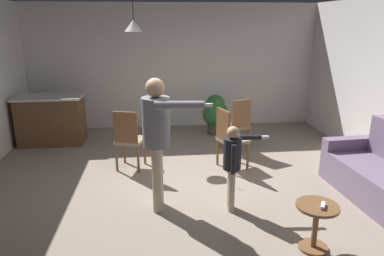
{
  "coord_description": "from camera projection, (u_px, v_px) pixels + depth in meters",
  "views": [
    {
      "loc": [
        -0.41,
        -4.71,
        2.35
      ],
      "look_at": [
        0.05,
        -0.33,
        1.0
      ],
      "focal_mm": 33.24,
      "sensor_mm": 36.0,
      "label": 1
    }
  ],
  "objects": [
    {
      "name": "dining_chair_near_wall",
      "position": [
        229.0,
        136.0,
        5.72
      ],
      "size": [
        0.53,
        0.53,
        1.0
      ],
      "rotation": [
        0.0,
        0.0,
        5.05
      ],
      "color": "brown",
      "rests_on": "ground"
    },
    {
      "name": "ground",
      "position": [
        187.0,
        187.0,
        5.21
      ],
      "size": [
        7.68,
        7.68,
        0.0
      ],
      "primitive_type": "plane",
      "color": "gray"
    },
    {
      "name": "side_table_by_couch",
      "position": [
        316.0,
        222.0,
        3.71
      ],
      "size": [
        0.44,
        0.44,
        0.52
      ],
      "color": "brown",
      "rests_on": "ground"
    },
    {
      "name": "ceiling_light_pendant",
      "position": [
        134.0,
        25.0,
        6.09
      ],
      "size": [
        0.32,
        0.32,
        0.55
      ],
      "color": "silver"
    },
    {
      "name": "person_adult",
      "position": [
        157.0,
        131.0,
        4.32
      ],
      "size": [
        0.82,
        0.54,
        1.7
      ],
      "rotation": [
        0.0,
        0.0,
        -1.66
      ],
      "color": "tan",
      "rests_on": "ground"
    },
    {
      "name": "dining_chair_by_counter",
      "position": [
        237.0,
        123.0,
        6.44
      ],
      "size": [
        0.54,
        0.54,
        1.0
      ],
      "rotation": [
        0.0,
        0.0,
        0.37
      ],
      "color": "brown",
      "rests_on": "ground"
    },
    {
      "name": "kitchen_counter",
      "position": [
        51.0,
        120.0,
        6.92
      ],
      "size": [
        1.26,
        0.66,
        0.95
      ],
      "color": "brown",
      "rests_on": "ground"
    },
    {
      "name": "dining_chair_centre_back",
      "position": [
        128.0,
        138.0,
        5.66
      ],
      "size": [
        0.52,
        0.52,
        1.0
      ],
      "rotation": [
        0.0,
        0.0,
        6.02
      ],
      "color": "brown",
      "rests_on": "ground"
    },
    {
      "name": "wall_back",
      "position": [
        174.0,
        67.0,
        7.86
      ],
      "size": [
        6.4,
        0.1,
        2.7
      ],
      "primitive_type": "cube",
      "color": "silver",
      "rests_on": "ground"
    },
    {
      "name": "person_child",
      "position": [
        233.0,
        159.0,
        4.4
      ],
      "size": [
        0.59,
        0.32,
        1.12
      ],
      "rotation": [
        0.0,
        0.0,
        -1.65
      ],
      "color": "tan",
      "rests_on": "ground"
    },
    {
      "name": "spare_remote_on_table",
      "position": [
        323.0,
        206.0,
        3.61
      ],
      "size": [
        0.1,
        0.13,
        0.04
      ],
      "primitive_type": "cube",
      "rotation": [
        0.0,
        0.0,
        2.62
      ],
      "color": "white",
      "rests_on": "side_table_by_couch"
    },
    {
      "name": "potted_plant_corner",
      "position": [
        215.0,
        113.0,
        7.51
      ],
      "size": [
        0.55,
        0.55,
        0.84
      ],
      "color": "#4C4742",
      "rests_on": "ground"
    }
  ]
}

